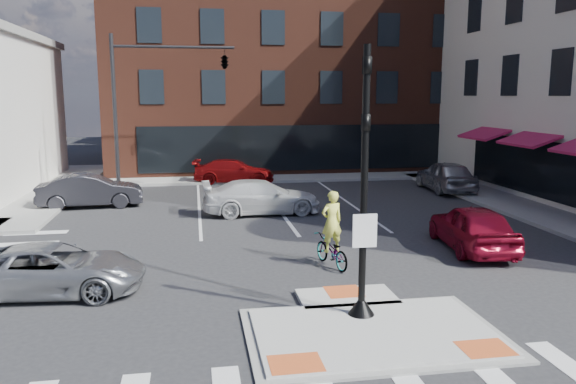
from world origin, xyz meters
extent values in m
plane|color=#28282B|center=(0.00, 0.00, 0.00)|extent=(120.00, 120.00, 0.00)
cube|color=gray|center=(0.00, -0.50, 0.03)|extent=(5.40, 3.60, 0.06)
cube|color=#A8A8A3|center=(0.00, -0.50, 0.06)|extent=(5.00, 3.20, 0.12)
cube|color=#A8A8A3|center=(0.00, 1.60, 0.06)|extent=(2.40, 1.40, 0.12)
cube|color=#D25525|center=(-1.90, -1.70, 0.12)|extent=(1.00, 0.80, 0.01)
cube|color=#D25525|center=(1.90, -1.70, 0.12)|extent=(1.00, 0.80, 0.01)
cube|color=#D25525|center=(0.00, 1.90, 0.12)|extent=(0.90, 0.90, 0.01)
cube|color=gray|center=(-11.00, 20.00, 0.07)|extent=(3.00, 20.00, 0.15)
cube|color=gray|center=(10.80, 10.00, 0.07)|extent=(3.00, 24.00, 0.15)
cube|color=gray|center=(3.00, 22.00, 0.07)|extent=(26.00, 3.00, 0.15)
cube|color=#4F2418|center=(3.00, 32.00, 7.50)|extent=(24.00, 18.00, 15.00)
cube|color=black|center=(3.00, 23.00, 1.80)|extent=(20.00, 0.12, 2.80)
cube|color=black|center=(12.00, 10.00, 1.70)|extent=(0.12, 16.00, 2.60)
cube|color=#BA184C|center=(11.30, 10.00, 3.05)|extent=(1.46, 3.00, 0.58)
cube|color=#BA184C|center=(11.30, 16.00, 3.05)|extent=(1.46, 3.00, 0.58)
cube|color=slate|center=(-4.00, 52.00, 5.00)|extent=(10.00, 12.00, 10.00)
cube|color=brown|center=(9.00, 54.00, 6.00)|extent=(12.00, 12.00, 12.00)
cone|color=black|center=(0.00, 0.40, 0.34)|extent=(0.60, 0.60, 0.45)
cylinder|color=black|center=(0.00, 0.40, 3.20)|extent=(0.16, 0.16, 5.80)
cube|color=white|center=(0.00, 0.28, 2.10)|extent=(0.55, 0.04, 0.75)
imported|color=black|center=(0.00, 0.40, 5.30)|extent=(0.18, 0.22, 1.10)
imported|color=black|center=(0.00, 0.40, 4.10)|extent=(0.18, 0.22, 1.10)
cylinder|color=black|center=(-7.50, 18.00, 4.00)|extent=(0.20, 0.20, 8.00)
cylinder|color=black|center=(-4.50, 18.00, 7.40)|extent=(6.00, 0.14, 0.14)
imported|color=black|center=(-2.00, 18.00, 6.80)|extent=(0.48, 2.24, 0.90)
imported|color=#A0A3A7|center=(-7.32, 3.33, 0.64)|extent=(4.79, 2.51, 1.29)
imported|color=maroon|center=(5.31, 5.44, 0.76)|extent=(2.26, 4.63, 1.52)
imported|color=silver|center=(-0.85, 12.23, 0.73)|extent=(5.09, 2.21, 1.46)
imported|color=#26262B|center=(-8.36, 14.98, 0.76)|extent=(4.72, 2.02, 1.51)
imported|color=#A7A9AE|center=(9.45, 16.32, 0.82)|extent=(2.24, 4.93, 1.64)
imported|color=maroon|center=(-1.41, 21.12, 0.67)|extent=(4.85, 2.49, 1.35)
imported|color=#3F3F44|center=(0.29, 4.41, 0.48)|extent=(1.08, 1.93, 0.96)
imported|color=#EDF356|center=(0.29, 4.41, 1.37)|extent=(0.76, 0.60, 1.84)
camera|label=1|loc=(-3.65, -11.27, 5.05)|focal=35.00mm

